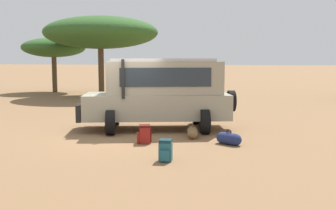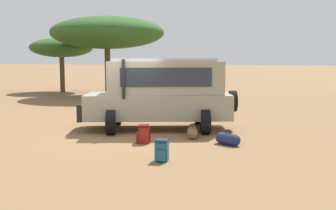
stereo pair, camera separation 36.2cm
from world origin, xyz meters
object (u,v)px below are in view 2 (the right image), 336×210
backpack_cluster_center (162,151)px  acacia_tree_centre_back (107,33)px  safari_vehicle (161,92)px  backpack_beside_front_wheel (143,134)px  duffel_bag_soft_canvas (192,133)px  acacia_tree_left_mid (61,48)px  duffel_bag_low_black_case (228,139)px

backpack_cluster_center → acacia_tree_centre_back: (-7.96, 14.97, 3.85)m
safari_vehicle → backpack_cluster_center: (1.21, -4.16, -1.04)m
acacia_tree_centre_back → safari_vehicle: bearing=-58.0°
backpack_beside_front_wheel → duffel_bag_soft_canvas: (1.21, 1.13, -0.10)m
safari_vehicle → backpack_cluster_center: 4.45m
duffel_bag_soft_canvas → acacia_tree_left_mid: 19.59m
backpack_cluster_center → duffel_bag_soft_canvas: bearing=87.2°
duffel_bag_soft_canvas → acacia_tree_left_mid: size_ratio=0.17×
safari_vehicle → acacia_tree_left_mid: acacia_tree_left_mid is taller
duffel_bag_low_black_case → acacia_tree_centre_back: 16.27m
backpack_beside_front_wheel → duffel_bag_low_black_case: (2.39, 0.38, -0.09)m
duffel_bag_low_black_case → acacia_tree_left_mid: (-14.01, 15.22, 3.09)m
backpack_cluster_center → acacia_tree_left_mid: (-12.70, 17.41, 3.00)m
duffel_bag_low_black_case → backpack_beside_front_wheel: bearing=-170.9°
duffel_bag_soft_canvas → duffel_bag_low_black_case: bearing=-32.3°
backpack_cluster_center → acacia_tree_left_mid: acacia_tree_left_mid is taller
backpack_cluster_center → duffel_bag_soft_canvas: (0.14, 2.94, -0.09)m
duffel_bag_low_black_case → duffel_bag_soft_canvas: (-1.17, 0.74, -0.01)m
acacia_tree_left_mid → acacia_tree_centre_back: acacia_tree_centre_back is taller
acacia_tree_left_mid → acacia_tree_centre_back: bearing=-27.3°
duffel_bag_low_black_case → duffel_bag_soft_canvas: bearing=147.7°
backpack_beside_front_wheel → backpack_cluster_center: bearing=-59.4°
backpack_beside_front_wheel → duffel_bag_low_black_case: size_ratio=0.73×
duffel_bag_low_black_case → acacia_tree_left_mid: 20.91m
duffel_bag_low_black_case → duffel_bag_soft_canvas: duffel_bag_low_black_case is taller
backpack_cluster_center → acacia_tree_centre_back: 17.39m
backpack_beside_front_wheel → acacia_tree_left_mid: bearing=126.7°
duffel_bag_low_black_case → acacia_tree_left_mid: acacia_tree_left_mid is taller
safari_vehicle → acacia_tree_left_mid: 17.65m
duffel_bag_soft_canvas → acacia_tree_centre_back: size_ratio=0.11×
acacia_tree_left_mid → backpack_cluster_center: bearing=-53.9°
backpack_beside_front_wheel → duffel_bag_low_black_case: backpack_beside_front_wheel is taller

